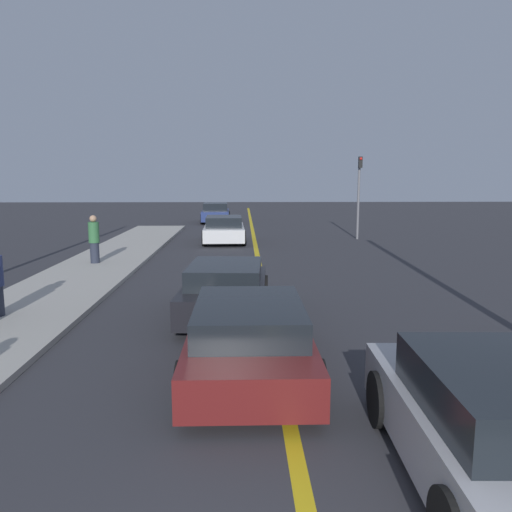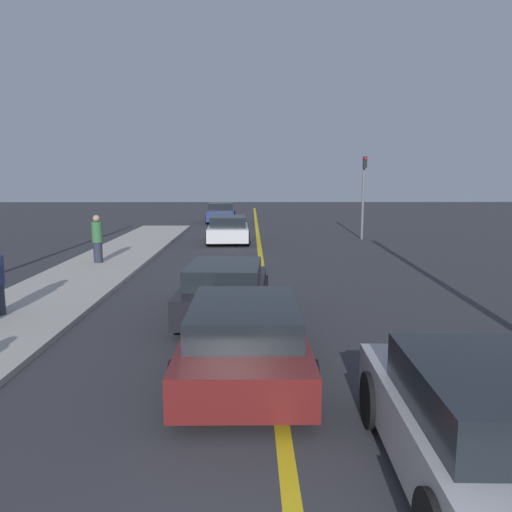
# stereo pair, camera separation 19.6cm
# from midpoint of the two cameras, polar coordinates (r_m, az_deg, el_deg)

# --- Properties ---
(road_center_line) EXTENTS (0.20, 60.00, 0.01)m
(road_center_line) POSITION_cam_midpoint_polar(r_m,az_deg,el_deg) (20.38, -0.16, 0.24)
(road_center_line) COLOR gold
(road_center_line) RESTS_ON ground_plane
(sidewalk_left) EXTENTS (2.90, 28.75, 0.12)m
(sidewalk_left) POSITION_cam_midpoint_polar(r_m,az_deg,el_deg) (17.54, -18.45, -1.48)
(sidewalk_left) COLOR #ADA89E
(sidewalk_left) RESTS_ON ground_plane
(car_near_right_lane) EXTENTS (2.05, 3.91, 1.34)m
(car_near_right_lane) POSITION_cam_midpoint_polar(r_m,az_deg,el_deg) (5.78, 25.08, -17.21)
(car_near_right_lane) COLOR #9E9EA3
(car_near_right_lane) RESTS_ON ground_plane
(car_ahead_center) EXTENTS (2.01, 4.34, 1.20)m
(car_ahead_center) POSITION_cam_midpoint_polar(r_m,az_deg,el_deg) (8.09, -1.51, -9.22)
(car_ahead_center) COLOR maroon
(car_ahead_center) RESTS_ON ground_plane
(car_far_distant) EXTENTS (2.06, 3.93, 1.23)m
(car_far_distant) POSITION_cam_midpoint_polar(r_m,az_deg,el_deg) (11.27, -3.99, -3.89)
(car_far_distant) COLOR black
(car_far_distant) RESTS_ON ground_plane
(car_parked_left_lot) EXTENTS (2.08, 3.96, 1.27)m
(car_parked_left_lot) POSITION_cam_midpoint_polar(r_m,az_deg,el_deg) (23.90, -3.91, 3.02)
(car_parked_left_lot) COLOR silver
(car_parked_left_lot) RESTS_ON ground_plane
(car_oncoming_far) EXTENTS (2.01, 4.04, 1.36)m
(car_oncoming_far) POSITION_cam_midpoint_polar(r_m,az_deg,el_deg) (34.40, -4.80, 4.92)
(car_oncoming_far) COLOR navy
(car_oncoming_far) RESTS_ON ground_plane
(pedestrian_by_sign) EXTENTS (0.37, 0.37, 1.68)m
(pedestrian_by_sign) POSITION_cam_midpoint_polar(r_m,az_deg,el_deg) (18.39, -18.31, 1.83)
(pedestrian_by_sign) COLOR #282D3D
(pedestrian_by_sign) RESTS_ON sidewalk_left
(traffic_light) EXTENTS (0.18, 0.40, 4.10)m
(traffic_light) POSITION_cam_midpoint_polar(r_m,az_deg,el_deg) (25.55, 11.46, 7.51)
(traffic_light) COLOR slate
(traffic_light) RESTS_ON ground_plane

